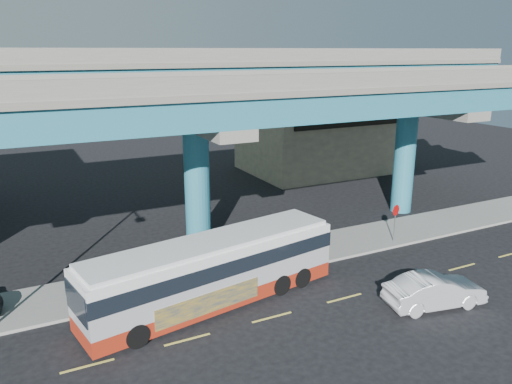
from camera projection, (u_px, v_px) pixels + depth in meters
name	position (u px, v px, depth m)	size (l,w,h in m)	color
ground	(269.00, 314.00, 22.70)	(120.00, 120.00, 0.00)	black
sidewalk	(222.00, 268.00, 27.40)	(70.00, 4.00, 0.15)	gray
lane_markings	(272.00, 317.00, 22.44)	(58.00, 0.12, 0.01)	#D8C64C
viaduct	(194.00, 95.00, 28.01)	(52.00, 12.40, 11.70)	#206D7C
building_beige	(320.00, 135.00, 49.27)	(14.00, 10.23, 7.00)	#C3AE8B
transit_bus	(213.00, 269.00, 23.19)	(12.88, 4.90, 3.24)	maroon
sedan	(435.00, 291.00, 23.24)	(4.96, 2.50, 1.56)	#B7B7BC
stop_sign	(395.00, 215.00, 30.57)	(0.69, 0.23, 2.36)	gray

